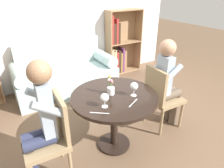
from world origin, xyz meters
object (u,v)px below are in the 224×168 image
(couch, at_px, (66,75))
(flower_vase, at_px, (111,88))
(bookshelf_right, at_px, (119,46))
(wine_glass_left, at_px, (105,98))
(chair_right, at_px, (161,96))
(person_left, at_px, (40,121))
(wine_glass_right, at_px, (134,87))
(person_right, at_px, (167,83))
(chair_left, at_px, (52,135))

(couch, distance_m, flower_vase, 1.74)
(bookshelf_right, height_order, wine_glass_left, bookshelf_right)
(chair_right, bearing_deg, person_left, 92.85)
(person_left, height_order, flower_vase, person_left)
(wine_glass_right, bearing_deg, flower_vase, 141.21)
(couch, relative_size, person_right, 1.44)
(wine_glass_left, bearing_deg, wine_glass_right, 4.70)
(flower_vase, bearing_deg, couch, 89.38)
(person_left, bearing_deg, couch, 157.34)
(couch, xyz_separation_m, bookshelf_right, (1.35, 0.27, 0.30))
(person_left, height_order, wine_glass_left, person_left)
(chair_left, bearing_deg, bookshelf_right, 136.58)
(chair_left, relative_size, chair_right, 1.00)
(chair_right, xyz_separation_m, wine_glass_right, (-0.56, -0.12, 0.34))
(couch, xyz_separation_m, wine_glass_left, (-0.21, -1.86, 0.51))
(person_left, relative_size, wine_glass_left, 8.47)
(bookshelf_right, xyz_separation_m, wine_glass_right, (-1.17, -2.09, 0.22))
(couch, bearing_deg, chair_left, -113.05)
(wine_glass_left, relative_size, flower_vase, 0.67)
(person_left, relative_size, wine_glass_right, 7.95)
(person_left, bearing_deg, chair_right, 93.40)
(couch, relative_size, person_left, 1.41)
(bookshelf_right, relative_size, chair_left, 1.53)
(chair_left, xyz_separation_m, wine_glass_left, (0.53, -0.13, 0.33))
(wine_glass_left, xyz_separation_m, wine_glass_right, (0.39, 0.03, 0.01))
(couch, relative_size, wine_glass_left, 11.91)
(chair_right, bearing_deg, wine_glass_right, 104.24)
(chair_right, distance_m, person_left, 1.57)
(bookshelf_right, height_order, person_left, bookshelf_right)
(person_right, xyz_separation_m, flower_vase, (-0.84, 0.05, 0.13))
(chair_right, xyz_separation_m, wine_glass_left, (-0.94, -0.15, 0.33))
(bookshelf_right, relative_size, person_left, 1.07)
(person_left, distance_m, flower_vase, 0.81)
(bookshelf_right, bearing_deg, person_left, -137.49)
(chair_right, bearing_deg, couch, 25.59)
(person_left, bearing_deg, chair_left, 88.02)
(wine_glass_right, height_order, flower_vase, flower_vase)
(bookshelf_right, relative_size, wine_glass_right, 8.52)
(couch, distance_m, chair_right, 1.87)
(wine_glass_left, bearing_deg, chair_right, 9.02)
(person_left, xyz_separation_m, wine_glass_left, (0.62, -0.13, 0.13))
(person_left, distance_m, person_right, 1.65)
(wine_glass_left, distance_m, wine_glass_right, 0.39)
(bookshelf_right, xyz_separation_m, chair_left, (-2.09, -2.00, -0.12))
(bookshelf_right, xyz_separation_m, chair_right, (-0.61, -1.98, -0.12))
(chair_left, xyz_separation_m, wine_glass_right, (0.92, -0.09, 0.34))
(person_right, bearing_deg, flower_vase, 88.94)
(chair_left, bearing_deg, wine_glass_left, 79.43)
(chair_left, xyz_separation_m, flower_vase, (0.72, 0.07, 0.30))
(person_right, xyz_separation_m, wine_glass_left, (-1.03, -0.14, 0.15))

